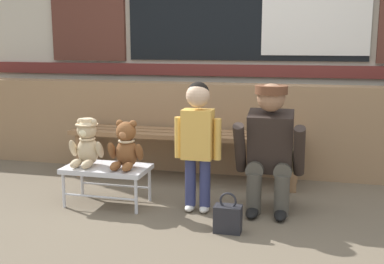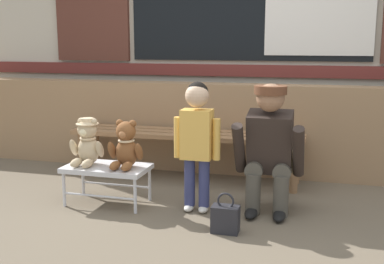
{
  "view_description": "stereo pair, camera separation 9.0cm",
  "coord_description": "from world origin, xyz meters",
  "px_view_note": "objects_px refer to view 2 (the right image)",
  "views": [
    {
      "loc": [
        0.69,
        -3.01,
        1.24
      ],
      "look_at": [
        -0.2,
        0.51,
        0.55
      ],
      "focal_mm": 44.8,
      "sensor_mm": 36.0,
      "label": 1
    },
    {
      "loc": [
        0.78,
        -2.99,
        1.24
      ],
      "look_at": [
        -0.2,
        0.51,
        0.55
      ],
      "focal_mm": 44.8,
      "sensor_mm": 36.0,
      "label": 2
    }
  ],
  "objects_px": {
    "adult_crouching": "(271,148)",
    "wooden_bench_long": "(186,139)",
    "teddy_bear_with_hat": "(87,143)",
    "teddy_bear_plain": "(126,146)",
    "small_display_bench": "(107,170)",
    "child_standing": "(197,133)",
    "handbag_on_ground": "(225,218)"
  },
  "relations": [
    {
      "from": "teddy_bear_with_hat",
      "to": "adult_crouching",
      "type": "relative_size",
      "value": 0.38
    },
    {
      "from": "child_standing",
      "to": "wooden_bench_long",
      "type": "bearing_deg",
      "value": 111.73
    },
    {
      "from": "adult_crouching",
      "to": "small_display_bench",
      "type": "bearing_deg",
      "value": -172.63
    },
    {
      "from": "wooden_bench_long",
      "to": "child_standing",
      "type": "relative_size",
      "value": 2.19
    },
    {
      "from": "small_display_bench",
      "to": "teddy_bear_plain",
      "type": "xyz_separation_m",
      "value": [
        0.16,
        0.0,
        0.2
      ]
    },
    {
      "from": "small_display_bench",
      "to": "child_standing",
      "type": "relative_size",
      "value": 0.67
    },
    {
      "from": "handbag_on_ground",
      "to": "child_standing",
      "type": "bearing_deg",
      "value": 129.79
    },
    {
      "from": "teddy_bear_plain",
      "to": "child_standing",
      "type": "bearing_deg",
      "value": 2.32
    },
    {
      "from": "small_display_bench",
      "to": "child_standing",
      "type": "xyz_separation_m",
      "value": [
        0.71,
        0.02,
        0.33
      ]
    },
    {
      "from": "small_display_bench",
      "to": "teddy_bear_plain",
      "type": "relative_size",
      "value": 1.76
    },
    {
      "from": "small_display_bench",
      "to": "teddy_bear_with_hat",
      "type": "relative_size",
      "value": 1.76
    },
    {
      "from": "teddy_bear_with_hat",
      "to": "teddy_bear_plain",
      "type": "height_order",
      "value": "same"
    },
    {
      "from": "teddy_bear_with_hat",
      "to": "wooden_bench_long",
      "type": "bearing_deg",
      "value": 54.93
    },
    {
      "from": "adult_crouching",
      "to": "handbag_on_ground",
      "type": "relative_size",
      "value": 3.49
    },
    {
      "from": "teddy_bear_with_hat",
      "to": "adult_crouching",
      "type": "distance_m",
      "value": 1.4
    },
    {
      "from": "wooden_bench_long",
      "to": "adult_crouching",
      "type": "bearing_deg",
      "value": -37.75
    },
    {
      "from": "small_display_bench",
      "to": "handbag_on_ground",
      "type": "xyz_separation_m",
      "value": [
        1.0,
        -0.32,
        -0.17
      ]
    },
    {
      "from": "wooden_bench_long",
      "to": "teddy_bear_with_hat",
      "type": "distance_m",
      "value": 0.98
    },
    {
      "from": "teddy_bear_plain",
      "to": "wooden_bench_long",
      "type": "bearing_deg",
      "value": 73.28
    },
    {
      "from": "small_display_bench",
      "to": "teddy_bear_plain",
      "type": "height_order",
      "value": "teddy_bear_plain"
    },
    {
      "from": "adult_crouching",
      "to": "teddy_bear_with_hat",
      "type": "bearing_deg",
      "value": -173.56
    },
    {
      "from": "adult_crouching",
      "to": "teddy_bear_plain",
      "type": "bearing_deg",
      "value": -171.61
    },
    {
      "from": "wooden_bench_long",
      "to": "handbag_on_ground",
      "type": "xyz_separation_m",
      "value": [
        0.6,
        -1.12,
        -0.28
      ]
    },
    {
      "from": "adult_crouching",
      "to": "wooden_bench_long",
      "type": "bearing_deg",
      "value": 142.25
    },
    {
      "from": "wooden_bench_long",
      "to": "teddy_bear_with_hat",
      "type": "relative_size",
      "value": 5.78
    },
    {
      "from": "child_standing",
      "to": "adult_crouching",
      "type": "relative_size",
      "value": 1.01
    },
    {
      "from": "small_display_bench",
      "to": "teddy_bear_with_hat",
      "type": "bearing_deg",
      "value": 179.23
    },
    {
      "from": "small_display_bench",
      "to": "child_standing",
      "type": "bearing_deg",
      "value": 1.91
    },
    {
      "from": "small_display_bench",
      "to": "teddy_bear_with_hat",
      "type": "height_order",
      "value": "teddy_bear_with_hat"
    },
    {
      "from": "wooden_bench_long",
      "to": "teddy_bear_with_hat",
      "type": "height_order",
      "value": "teddy_bear_with_hat"
    },
    {
      "from": "teddy_bear_with_hat",
      "to": "teddy_bear_plain",
      "type": "relative_size",
      "value": 1.0
    },
    {
      "from": "child_standing",
      "to": "teddy_bear_plain",
      "type": "bearing_deg",
      "value": -177.68
    }
  ]
}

